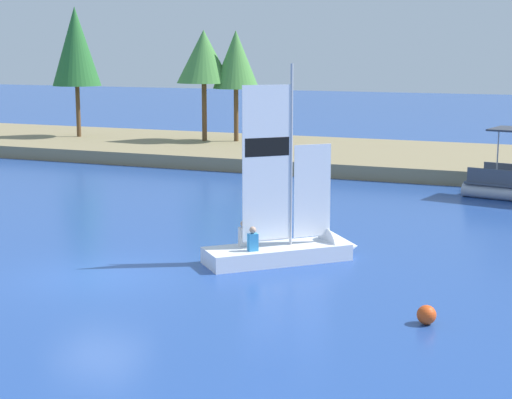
# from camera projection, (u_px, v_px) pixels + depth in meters

# --- Properties ---
(ground_plane) EXTENTS (200.00, 200.00, 0.00)m
(ground_plane) POSITION_uv_depth(u_px,v_px,m) (98.00, 276.00, 23.06)
(ground_plane) COLOR #234793
(shore_bank) EXTENTS (80.00, 11.99, 0.71)m
(shore_bank) POSITION_uv_depth(u_px,v_px,m) (352.00, 156.00, 46.00)
(shore_bank) COLOR #897A56
(shore_bank) RESTS_ON ground
(shoreline_tree_left) EXTENTS (3.03, 3.03, 8.14)m
(shoreline_tree_left) POSITION_uv_depth(u_px,v_px,m) (76.00, 47.00, 51.85)
(shoreline_tree_left) COLOR brown
(shoreline_tree_left) RESTS_ON shore_bank
(shoreline_tree_midleft) EXTENTS (3.29, 3.29, 6.65)m
(shoreline_tree_midleft) POSITION_uv_depth(u_px,v_px,m) (204.00, 57.00, 49.59)
(shoreline_tree_midleft) COLOR brown
(shoreline_tree_midleft) RESTS_ON shore_bank
(shoreline_tree_centre) EXTENTS (2.78, 2.78, 6.63)m
(shoreline_tree_centre) POSITION_uv_depth(u_px,v_px,m) (236.00, 60.00, 49.38)
(shoreline_tree_centre) COLOR brown
(shoreline_tree_centre) RESTS_ON shore_bank
(sailboat) EXTENTS (4.43, 4.36, 6.23)m
(sailboat) POSITION_uv_depth(u_px,v_px,m) (300.00, 245.00, 24.81)
(sailboat) COLOR white
(sailboat) RESTS_ON ground
(channel_buoy) EXTENTS (0.45, 0.45, 0.45)m
(channel_buoy) POSITION_uv_depth(u_px,v_px,m) (426.00, 315.00, 19.00)
(channel_buoy) COLOR #E54C19
(channel_buoy) RESTS_ON ground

